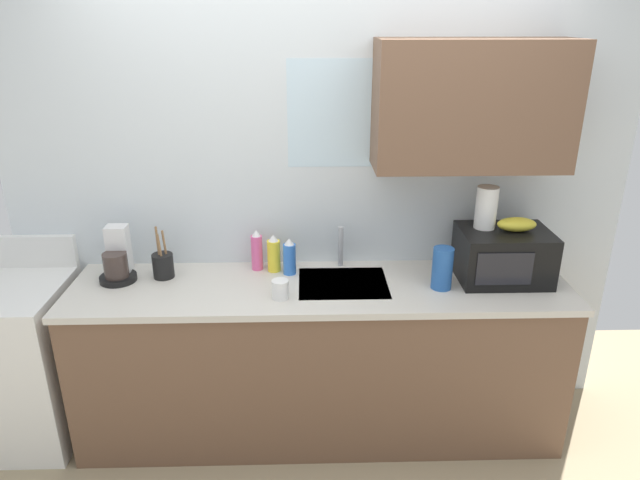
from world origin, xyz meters
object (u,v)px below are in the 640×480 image
(cereal_canister, at_px, (442,268))
(utensil_crock, at_px, (163,265))
(mug_white, at_px, (280,289))
(microwave, at_px, (503,255))
(paper_towel_roll, at_px, (486,208))
(dish_soap_bottle_blue, at_px, (289,257))
(dish_soap_bottle_yellow, at_px, (274,254))
(banana_bunch, at_px, (517,224))
(coffee_maker, at_px, (118,260))
(stove_range, at_px, (17,362))
(dish_soap_bottle_pink, at_px, (257,251))

(cereal_canister, bearing_deg, utensil_crock, 173.30)
(cereal_canister, relative_size, utensil_crock, 0.77)
(mug_white, relative_size, utensil_crock, 0.33)
(cereal_canister, distance_m, utensil_crock, 1.46)
(microwave, xyz_separation_m, paper_towel_roll, (-0.10, 0.05, 0.24))
(dish_soap_bottle_blue, relative_size, dish_soap_bottle_yellow, 0.97)
(banana_bunch, height_order, dish_soap_bottle_yellow, banana_bunch)
(coffee_maker, bearing_deg, utensil_crock, 2.86)
(paper_towel_roll, distance_m, coffee_maker, 1.93)
(paper_towel_roll, xyz_separation_m, cereal_canister, (-0.24, -0.15, -0.27))
(stove_range, xyz_separation_m, dish_soap_bottle_pink, (1.30, 0.20, 0.55))
(stove_range, bearing_deg, cereal_canister, -1.36)
(microwave, bearing_deg, paper_towel_roll, 152.62)
(microwave, distance_m, dish_soap_bottle_pink, 1.30)
(stove_range, bearing_deg, coffee_maker, 10.24)
(mug_white, bearing_deg, dish_soap_bottle_pink, 111.59)
(coffee_maker, distance_m, cereal_canister, 1.68)
(mug_white, distance_m, utensil_crock, 0.68)
(paper_towel_roll, bearing_deg, mug_white, -167.20)
(coffee_maker, relative_size, dish_soap_bottle_pink, 1.22)
(stove_range, height_order, mug_white, stove_range)
(banana_bunch, xyz_separation_m, dish_soap_bottle_blue, (-1.17, 0.09, -0.21))
(dish_soap_bottle_blue, relative_size, dish_soap_bottle_pink, 0.89)
(coffee_maker, distance_m, dish_soap_bottle_yellow, 0.82)
(stove_range, bearing_deg, banana_bunch, 1.01)
(paper_towel_roll, distance_m, dish_soap_bottle_blue, 1.06)
(paper_towel_roll, relative_size, dish_soap_bottle_blue, 1.08)
(banana_bunch, relative_size, utensil_crock, 0.71)
(stove_range, height_order, banana_bunch, banana_bunch)
(microwave, relative_size, mug_white, 4.84)
(paper_towel_roll, bearing_deg, microwave, -27.38)
(stove_range, distance_m, utensil_crock, 0.97)
(banana_bunch, xyz_separation_m, dish_soap_bottle_pink, (-1.34, 0.16, -0.20))
(coffee_maker, bearing_deg, paper_towel_roll, -0.25)
(banana_bunch, relative_size, cereal_canister, 0.92)
(dish_soap_bottle_pink, bearing_deg, mug_white, -68.41)
(microwave, xyz_separation_m, banana_bunch, (0.05, 0.00, 0.17))
(microwave, distance_m, coffee_maker, 2.02)
(microwave, xyz_separation_m, mug_white, (-1.16, -0.19, -0.09))
(microwave, relative_size, cereal_canister, 2.11)
(dish_soap_bottle_pink, bearing_deg, paper_towel_roll, -5.18)
(dish_soap_bottle_pink, xyz_separation_m, cereal_canister, (0.95, -0.26, 0.00))
(dish_soap_bottle_yellow, height_order, utensil_crock, utensil_crock)
(banana_bunch, relative_size, mug_white, 2.11)
(microwave, height_order, banana_bunch, banana_bunch)
(dish_soap_bottle_yellow, relative_size, cereal_canister, 0.96)
(banana_bunch, bearing_deg, coffee_maker, 178.38)
(banana_bunch, bearing_deg, utensil_crock, 177.82)
(mug_white, bearing_deg, utensil_crock, 157.52)
(paper_towel_roll, xyz_separation_m, dish_soap_bottle_blue, (-1.02, 0.04, -0.29))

